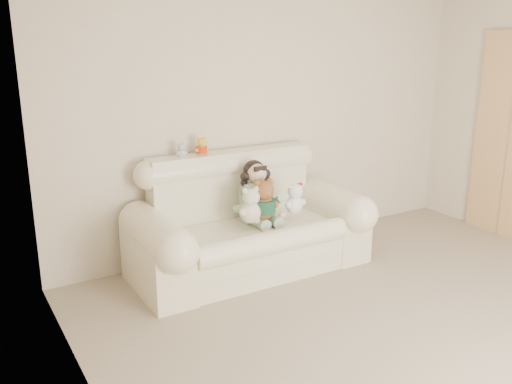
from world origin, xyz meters
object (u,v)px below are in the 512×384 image
(white_cat, at_px, (294,195))
(seated_child, at_px, (256,191))
(cream_teddy, at_px, (251,202))
(brown_teddy, at_px, (263,196))
(sofa, at_px, (250,215))

(white_cat, bearing_deg, seated_child, 118.76)
(white_cat, bearing_deg, cream_teddy, 157.21)
(brown_teddy, relative_size, cream_teddy, 1.15)
(sofa, relative_size, cream_teddy, 5.69)
(seated_child, bearing_deg, white_cat, -35.95)
(seated_child, relative_size, cream_teddy, 1.53)
(brown_teddy, distance_m, cream_teddy, 0.14)
(white_cat, distance_m, cream_teddy, 0.46)
(brown_teddy, bearing_deg, white_cat, 8.63)
(seated_child, xyz_separation_m, white_cat, (0.27, -0.21, -0.03))
(seated_child, xyz_separation_m, brown_teddy, (-0.05, -0.20, 0.01))
(seated_child, height_order, white_cat, seated_child)
(white_cat, relative_size, cream_teddy, 0.92)
(sofa, xyz_separation_m, cream_teddy, (-0.08, -0.14, 0.17))
(seated_child, height_order, cream_teddy, seated_child)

